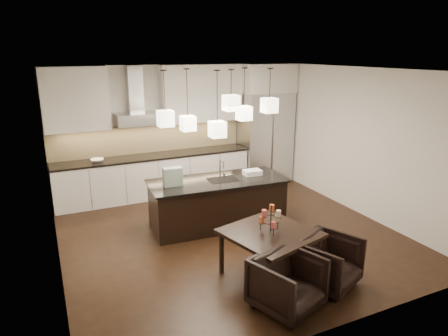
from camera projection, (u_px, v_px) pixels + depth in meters
name	position (u px, v px, depth m)	size (l,w,h in m)	color
floor	(229.00, 234.00, 7.00)	(5.50, 5.50, 0.02)	black
ceiling	(229.00, 69.00, 6.21)	(5.50, 5.50, 0.02)	white
wall_back	(176.00, 128.00, 9.01)	(5.50, 0.02, 2.80)	silver
wall_front	(342.00, 217.00, 4.20)	(5.50, 0.02, 2.80)	silver
wall_left	(49.00, 178.00, 5.49)	(0.02, 5.50, 2.80)	silver
wall_right	(357.00, 141.00, 7.72)	(0.02, 5.50, 2.80)	silver
refrigerator	(265.00, 137.00, 9.62)	(1.20, 0.72, 2.15)	#B7B7BA
fridge_panel	(267.00, 78.00, 9.22)	(1.26, 0.72, 0.65)	silver
lower_cabinets	(155.00, 176.00, 8.74)	(4.21, 0.62, 0.88)	silver
countertop	(154.00, 156.00, 8.61)	(4.21, 0.66, 0.04)	black
backsplash	(150.00, 138.00, 8.77)	(4.21, 0.02, 0.63)	tan
upper_cab_left	(75.00, 99.00, 7.77)	(1.25, 0.35, 1.25)	silver
upper_cab_right	(202.00, 93.00, 8.84)	(1.86, 0.35, 1.25)	silver
hood_canopy	(138.00, 119.00, 8.30)	(0.90, 0.52, 0.24)	#B7B7BA
hood_chimney	(135.00, 89.00, 8.22)	(0.30, 0.28, 0.96)	#B7B7BA
fruit_bowl	(97.00, 160.00, 8.07)	(0.26, 0.26, 0.06)	silver
island_body	(217.00, 203.00, 7.26)	(2.35, 0.94, 0.83)	black
island_top	(217.00, 181.00, 7.14)	(2.42, 1.01, 0.04)	black
faucet	(220.00, 168.00, 7.20)	(0.09, 0.23, 0.36)	silver
tote_bag	(173.00, 177.00, 6.79)	(0.32, 0.17, 0.32)	#27603F
food_container	(252.00, 172.00, 7.41)	(0.32, 0.23, 0.09)	silver
dining_table	(270.00, 254.00, 5.63)	(1.13, 1.13, 0.68)	black
candelabra	(271.00, 218.00, 5.47)	(0.32, 0.32, 0.40)	black
candle_a	(277.00, 219.00, 5.56)	(0.07, 0.07, 0.09)	#D4B28E
candle_b	(262.00, 220.00, 5.53)	(0.07, 0.07, 0.09)	#BF4F26
candle_c	(273.00, 225.00, 5.37)	(0.07, 0.07, 0.09)	#B13D3C
candle_d	(272.00, 208.00, 5.56)	(0.07, 0.07, 0.09)	#BF4F26
candle_e	(264.00, 213.00, 5.39)	(0.07, 0.07, 0.09)	#B13D3C
candle_f	(278.00, 214.00, 5.37)	(0.07, 0.07, 0.09)	#D4B28E
armchair_left	(287.00, 283.00, 4.89)	(0.74, 0.76, 0.70)	black
armchair_right	(328.00, 262.00, 5.39)	(0.74, 0.76, 0.69)	black
pendant_a	(165.00, 119.00, 6.50)	(0.24, 0.24, 0.26)	#ECE7C5
pendant_b	(188.00, 123.00, 7.02)	(0.24, 0.24, 0.26)	#ECE7C5
pendant_c	(231.00, 103.00, 6.68)	(0.24, 0.24, 0.26)	#ECE7C5
pendant_d	(244.00, 113.00, 7.36)	(0.24, 0.24, 0.26)	#ECE7C5
pendant_e	(269.00, 105.00, 7.11)	(0.24, 0.24, 0.26)	#ECE7C5
pendant_f	(217.00, 129.00, 6.54)	(0.24, 0.24, 0.26)	#ECE7C5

